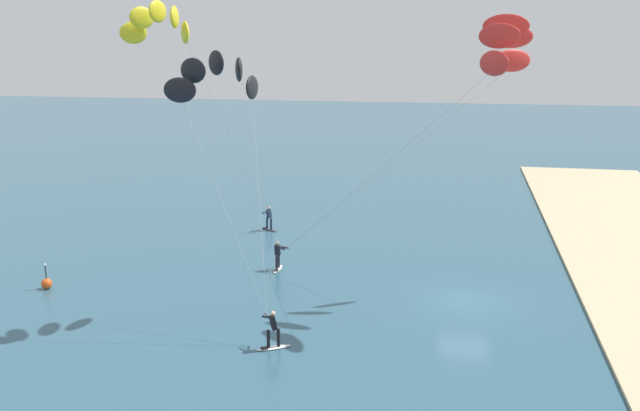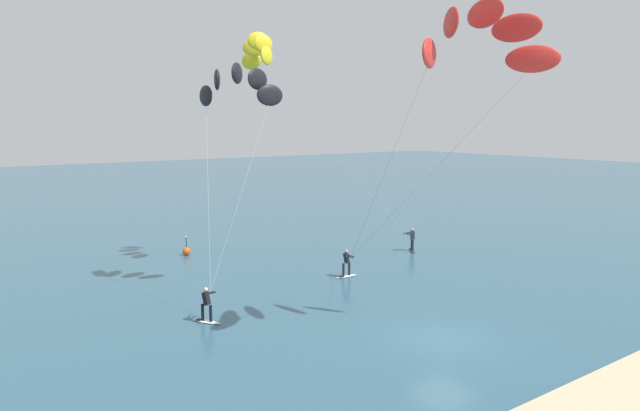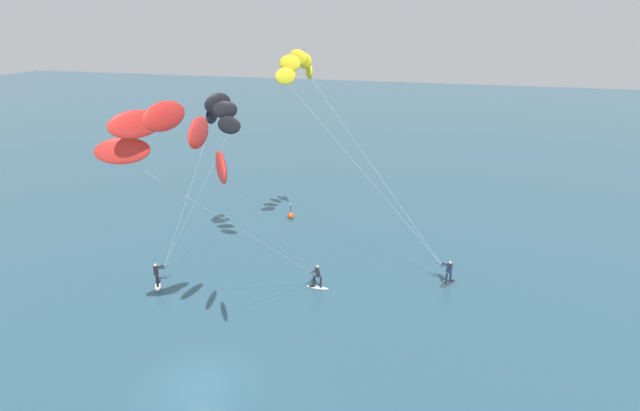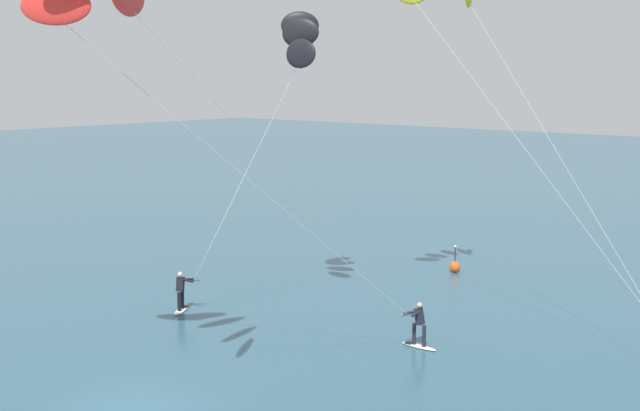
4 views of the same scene
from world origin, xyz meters
name	(u,v)px [view 4 (image 4 of 4)]	position (x,y,z in m)	size (l,w,h in m)	color
ground_plane	(132,410)	(0.00, 0.00, 0.00)	(240.00, 240.00, 0.00)	#2D566B
kitesurfer_far_out	(294,53)	(-3.75, 11.22, 10.64)	(6.15, 6.20, 12.26)	white
marker_buoy	(455,266)	(-2.41, 21.53, 0.30)	(0.56, 0.56, 1.38)	#EA5119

